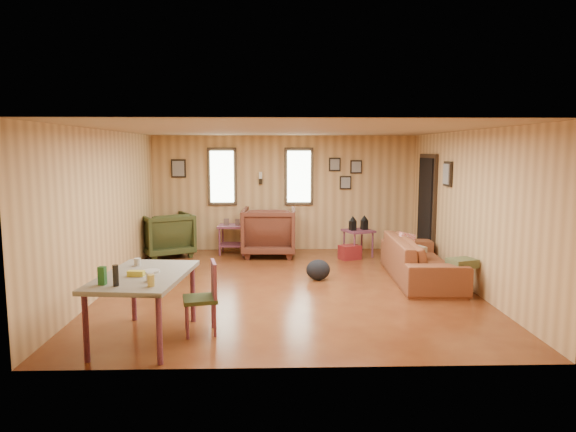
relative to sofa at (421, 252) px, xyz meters
name	(u,v)px	position (x,y,z in m)	size (l,w,h in m)	color
room	(299,207)	(-1.99, -0.07, 0.75)	(5.54, 6.04, 2.44)	brown
sofa	(421,252)	(0.00, 0.00, 0.00)	(2.34, 0.68, 0.91)	brown
recliner_brown	(269,229)	(-2.48, 2.01, 0.08)	(1.04, 0.97, 1.07)	#4E2417
recliner_green	(166,232)	(-4.52, 1.99, 0.02)	(0.93, 0.87, 0.96)	#323919
end_table	(233,234)	(-3.22, 2.21, -0.05)	(0.60, 0.55, 0.72)	brown
side_table	(358,229)	(-0.71, 1.88, 0.10)	(0.66, 0.66, 0.82)	brown
cooler	(350,252)	(-0.92, 1.61, -0.32)	(0.46, 0.40, 0.27)	maroon
backpack	(318,270)	(-1.67, 0.03, -0.29)	(0.43, 0.35, 0.34)	black
sofa_pillows	(434,253)	(0.12, -0.30, 0.04)	(0.87, 1.62, 0.33)	#4B502C
dining_table	(143,280)	(-3.83, -2.57, 0.23)	(1.03, 1.55, 0.97)	gray
dining_chair	(206,293)	(-3.17, -2.36, 0.01)	(0.45, 0.45, 0.84)	#323919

